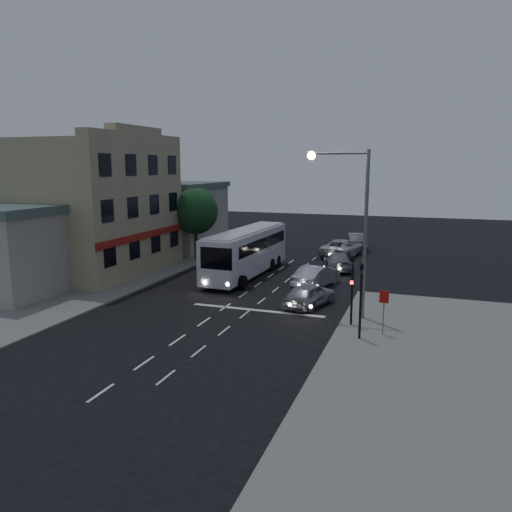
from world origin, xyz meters
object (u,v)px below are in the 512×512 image
at_px(car_suv, 309,295).
at_px(street_tree, 195,209).
at_px(tour_bus, 247,251).
at_px(traffic_signal_main, 352,282).
at_px(car_sedan_b, 338,261).
at_px(car_sedan_a, 316,276).
at_px(streetlight, 354,215).
at_px(car_sedan_c, 342,248).
at_px(regulatory_sign, 384,305).
at_px(traffic_signal_side, 361,292).
at_px(car_extra, 356,241).

height_order(car_suv, street_tree, street_tree).
xyz_separation_m(tour_bus, traffic_signal_main, (9.34, -9.65, 0.50)).
distance_m(car_suv, car_sedan_b, 11.07).
distance_m(car_sedan_a, streetlight, 8.81).
distance_m(car_sedan_c, regulatory_sign, 21.98).
bearing_deg(tour_bus, car_sedan_a, -14.75).
bearing_deg(car_sedan_a, traffic_signal_side, 126.34).
height_order(car_extra, traffic_signal_main, traffic_signal_main).
relative_size(car_sedan_b, regulatory_sign, 2.15).
bearing_deg(traffic_signal_side, car_sedan_c, 101.50).
xyz_separation_m(car_sedan_a, traffic_signal_main, (3.57, -7.90, 1.65)).
xyz_separation_m(car_sedan_b, car_extra, (-0.05, 11.02, 0.12)).
height_order(tour_bus, streetlight, streetlight).
height_order(regulatory_sign, streetlight, streetlight).
distance_m(tour_bus, car_suv, 9.30).
xyz_separation_m(car_suv, streetlight, (2.67, -1.60, 5.01)).
relative_size(traffic_signal_main, streetlight, 0.46).
bearing_deg(traffic_signal_main, traffic_signal_side, -70.51).
distance_m(car_suv, car_sedan_a, 4.92).
xyz_separation_m(car_sedan_b, car_sedan_c, (-0.64, 6.15, 0.11)).
relative_size(car_suv, car_sedan_c, 0.73).
relative_size(car_sedan_b, car_extra, 0.97).
height_order(traffic_signal_main, streetlight, streetlight).
bearing_deg(street_tree, traffic_signal_main, -42.03).
bearing_deg(car_sedan_b, car_sedan_c, -101.34).
bearing_deg(traffic_signal_side, car_sedan_b, 103.58).
height_order(car_extra, regulatory_sign, regulatory_sign).
relative_size(car_extra, street_tree, 0.79).
height_order(tour_bus, car_sedan_c, tour_bus).
xyz_separation_m(car_suv, regulatory_sign, (4.63, -4.04, 0.88)).
distance_m(regulatory_sign, street_tree, 23.40).
height_order(traffic_signal_side, regulatory_sign, traffic_signal_side).
xyz_separation_m(car_extra, street_tree, (-12.57, -10.86, 3.69)).
relative_size(car_sedan_a, regulatory_sign, 2.11).
xyz_separation_m(traffic_signal_side, streetlight, (-0.96, 3.40, 3.31)).
bearing_deg(traffic_signal_main, car_extra, 97.33).
bearing_deg(car_suv, regulatory_sign, 154.15).
xyz_separation_m(car_sedan_c, regulatory_sign, (5.52, -21.26, 0.80)).
relative_size(car_sedan_b, car_sedan_c, 0.82).
relative_size(tour_bus, streetlight, 1.29).
relative_size(traffic_signal_side, regulatory_sign, 1.86).
bearing_deg(tour_bus, traffic_signal_main, -43.80).
relative_size(tour_bus, traffic_signal_side, 2.84).
bearing_deg(car_sedan_b, street_tree, -17.98).
relative_size(car_sedan_a, traffic_signal_main, 1.13).
bearing_deg(traffic_signal_side, street_tree, 135.50).
distance_m(tour_bus, traffic_signal_main, 13.44).
xyz_separation_m(car_suv, car_sedan_b, (-0.26, 11.07, -0.04)).
xyz_separation_m(car_extra, streetlight, (2.98, -23.69, 4.93)).
distance_m(car_suv, traffic_signal_main, 4.54).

